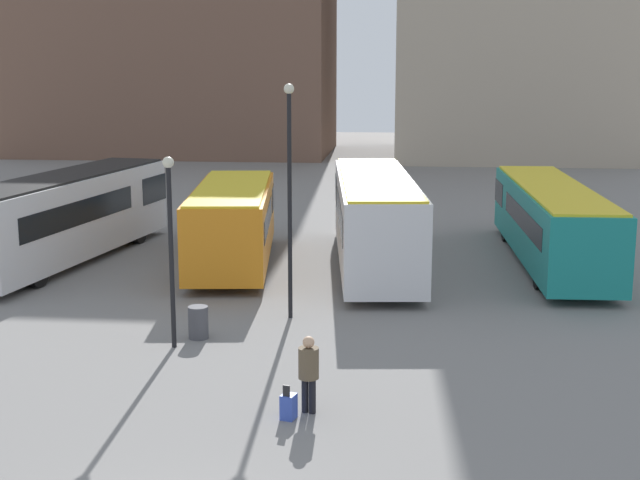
{
  "coord_description": "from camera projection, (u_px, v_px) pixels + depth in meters",
  "views": [
    {
      "loc": [
        3.47,
        -11.13,
        7.04
      ],
      "look_at": [
        0.77,
        16.4,
        1.5
      ],
      "focal_mm": 50.0,
      "sensor_mm": 36.0,
      "label": 1
    }
  ],
  "objects": [
    {
      "name": "bus_2",
      "position": [
        375.0,
        217.0,
        31.03
      ],
      "size": [
        3.68,
        11.82,
        3.19
      ],
      "rotation": [
        0.0,
        0.0,
        1.67
      ],
      "color": "silver",
      "rests_on": "ground_plane"
    },
    {
      "name": "suitcase",
      "position": [
        289.0,
        406.0,
        17.85
      ],
      "size": [
        0.34,
        0.37,
        0.74
      ],
      "rotation": [
        0.0,
        0.0,
        1.29
      ],
      "color": "#334CB2",
      "rests_on": "ground_plane"
    },
    {
      "name": "bus_3",
      "position": [
        551.0,
        220.0,
        31.62
      ],
      "size": [
        2.8,
        12.43,
        2.77
      ],
      "rotation": [
        0.0,
        0.0,
        1.6
      ],
      "color": "#19847F",
      "rests_on": "ground_plane"
    },
    {
      "name": "bus_1",
      "position": [
        233.0,
        222.0,
        31.21
      ],
      "size": [
        3.59,
        9.34,
        2.82
      ],
      "rotation": [
        0.0,
        0.0,
        1.68
      ],
      "color": "orange",
      "rests_on": "ground_plane"
    },
    {
      "name": "lamp_post_1",
      "position": [
        171.0,
        235.0,
        21.83
      ],
      "size": [
        0.28,
        0.28,
        4.8
      ],
      "color": "black",
      "rests_on": "ground_plane"
    },
    {
      "name": "lamp_post_0",
      "position": [
        290.0,
        185.0,
        24.24
      ],
      "size": [
        0.28,
        0.28,
        6.48
      ],
      "color": "black",
      "rests_on": "ground_plane"
    },
    {
      "name": "trash_bin",
      "position": [
        198.0,
        322.0,
        23.04
      ],
      "size": [
        0.52,
        0.52,
        0.85
      ],
      "color": "#47474C",
      "rests_on": "ground_plane"
    },
    {
      "name": "traveler",
      "position": [
        309.0,
        368.0,
        18.03
      ],
      "size": [
        0.52,
        0.52,
        1.63
      ],
      "rotation": [
        0.0,
        0.0,
        1.29
      ],
      "color": "black",
      "rests_on": "ground_plane"
    },
    {
      "name": "bus_0",
      "position": [
        67.0,
        214.0,
        31.81
      ],
      "size": [
        4.24,
        11.97,
        3.13
      ],
      "rotation": [
        0.0,
        0.0,
        1.42
      ],
      "color": "silver",
      "rests_on": "ground_plane"
    }
  ]
}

